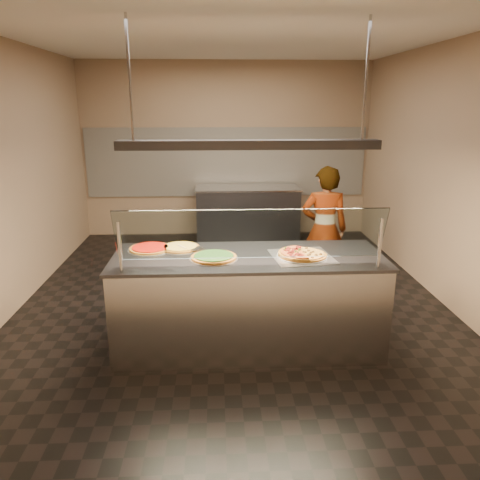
{
  "coord_description": "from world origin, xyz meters",
  "views": [
    {
      "loc": [
        -0.18,
        -5.31,
        2.3
      ],
      "look_at": [
        0.04,
        -0.96,
        1.02
      ],
      "focal_mm": 35.0,
      "sensor_mm": 36.0,
      "label": 1
    }
  ],
  "objects_px": {
    "perforated_tray": "(302,256)",
    "half_pizza_sausage": "(314,254)",
    "serving_counter": "(248,301)",
    "pizza_tomato": "(150,248)",
    "sneeze_guard": "(251,235)",
    "worker": "(324,229)",
    "pizza_spinach": "(214,257)",
    "heat_lamp_housing": "(249,145)",
    "pizza_cheese": "(180,247)",
    "prep_table": "(247,214)",
    "half_pizza_pepperoni": "(291,253)",
    "pizza_spatula": "(188,248)"
  },
  "relations": [
    {
      "from": "sneeze_guard",
      "to": "heat_lamp_housing",
      "type": "bearing_deg",
      "value": 90.0
    },
    {
      "from": "pizza_spatula",
      "to": "half_pizza_sausage",
      "type": "bearing_deg",
      "value": -12.11
    },
    {
      "from": "sneeze_guard",
      "to": "pizza_tomato",
      "type": "bearing_deg",
      "value": 148.66
    },
    {
      "from": "serving_counter",
      "to": "pizza_spinach",
      "type": "distance_m",
      "value": 0.58
    },
    {
      "from": "serving_counter",
      "to": "pizza_spinach",
      "type": "xyz_separation_m",
      "value": [
        -0.32,
        -0.08,
        0.48
      ]
    },
    {
      "from": "pizza_cheese",
      "to": "prep_table",
      "type": "relative_size",
      "value": 0.23
    },
    {
      "from": "perforated_tray",
      "to": "half_pizza_sausage",
      "type": "relative_size",
      "value": 1.28
    },
    {
      "from": "half_pizza_pepperoni",
      "to": "pizza_spatula",
      "type": "relative_size",
      "value": 1.72
    },
    {
      "from": "half_pizza_sausage",
      "to": "heat_lamp_housing",
      "type": "relative_size",
      "value": 0.2
    },
    {
      "from": "pizza_tomato",
      "to": "pizza_spatula",
      "type": "relative_size",
      "value": 1.58
    },
    {
      "from": "sneeze_guard",
      "to": "pizza_spinach",
      "type": "xyz_separation_m",
      "value": [
        -0.32,
        0.26,
        -0.28
      ]
    },
    {
      "from": "serving_counter",
      "to": "half_pizza_pepperoni",
      "type": "distance_m",
      "value": 0.64
    },
    {
      "from": "pizza_cheese",
      "to": "heat_lamp_housing",
      "type": "bearing_deg",
      "value": -20.69
    },
    {
      "from": "worker",
      "to": "heat_lamp_housing",
      "type": "bearing_deg",
      "value": 58.42
    },
    {
      "from": "serving_counter",
      "to": "heat_lamp_housing",
      "type": "relative_size",
      "value": 1.1
    },
    {
      "from": "pizza_tomato",
      "to": "half_pizza_pepperoni",
      "type": "bearing_deg",
      "value": -12.58
    },
    {
      "from": "sneeze_guard",
      "to": "perforated_tray",
      "type": "height_order",
      "value": "sneeze_guard"
    },
    {
      "from": "serving_counter",
      "to": "pizza_tomato",
      "type": "xyz_separation_m",
      "value": [
        -0.94,
        0.23,
        0.48
      ]
    },
    {
      "from": "pizza_cheese",
      "to": "pizza_spatula",
      "type": "bearing_deg",
      "value": -38.65
    },
    {
      "from": "perforated_tray",
      "to": "prep_table",
      "type": "height_order",
      "value": "perforated_tray"
    },
    {
      "from": "prep_table",
      "to": "heat_lamp_housing",
      "type": "xyz_separation_m",
      "value": [
        -0.24,
        -3.71,
        1.48
      ]
    },
    {
      "from": "serving_counter",
      "to": "sneeze_guard",
      "type": "distance_m",
      "value": 0.83
    },
    {
      "from": "pizza_tomato",
      "to": "prep_table",
      "type": "bearing_deg",
      "value": 71.29
    },
    {
      "from": "half_pizza_sausage",
      "to": "sneeze_guard",
      "type": "bearing_deg",
      "value": -155.54
    },
    {
      "from": "perforated_tray",
      "to": "half_pizza_pepperoni",
      "type": "distance_m",
      "value": 0.11
    },
    {
      "from": "pizza_spinach",
      "to": "pizza_spatula",
      "type": "bearing_deg",
      "value": 133.6
    },
    {
      "from": "pizza_spinach",
      "to": "prep_table",
      "type": "relative_size",
      "value": 0.25
    },
    {
      "from": "pizza_tomato",
      "to": "half_pizza_sausage",
      "type": "bearing_deg",
      "value": -11.0
    },
    {
      "from": "half_pizza_sausage",
      "to": "pizza_cheese",
      "type": "height_order",
      "value": "half_pizza_sausage"
    },
    {
      "from": "sneeze_guard",
      "to": "prep_table",
      "type": "distance_m",
      "value": 4.13
    },
    {
      "from": "pizza_spinach",
      "to": "pizza_tomato",
      "type": "distance_m",
      "value": 0.69
    },
    {
      "from": "sneeze_guard",
      "to": "pizza_spinach",
      "type": "bearing_deg",
      "value": 140.61
    },
    {
      "from": "serving_counter",
      "to": "half_pizza_sausage",
      "type": "bearing_deg",
      "value": -6.6
    },
    {
      "from": "half_pizza_sausage",
      "to": "pizza_cheese",
      "type": "bearing_deg",
      "value": 165.87
    },
    {
      "from": "pizza_spinach",
      "to": "pizza_spatula",
      "type": "relative_size",
      "value": 1.64
    },
    {
      "from": "perforated_tray",
      "to": "pizza_tomato",
      "type": "bearing_deg",
      "value": 168.31
    },
    {
      "from": "prep_table",
      "to": "perforated_tray",
      "type": "bearing_deg",
      "value": -86.1
    },
    {
      "from": "pizza_tomato",
      "to": "pizza_spatula",
      "type": "distance_m",
      "value": 0.38
    },
    {
      "from": "sneeze_guard",
      "to": "worker",
      "type": "distance_m",
      "value": 2.09
    },
    {
      "from": "half_pizza_pepperoni",
      "to": "worker",
      "type": "relative_size",
      "value": 0.3
    },
    {
      "from": "serving_counter",
      "to": "pizza_cheese",
      "type": "distance_m",
      "value": 0.84
    },
    {
      "from": "pizza_tomato",
      "to": "prep_table",
      "type": "distance_m",
      "value": 3.71
    },
    {
      "from": "sneeze_guard",
      "to": "pizza_tomato",
      "type": "relative_size",
      "value": 5.35
    },
    {
      "from": "serving_counter",
      "to": "pizza_cheese",
      "type": "bearing_deg",
      "value": 159.31
    },
    {
      "from": "sneeze_guard",
      "to": "perforated_tray",
      "type": "relative_size",
      "value": 3.82
    },
    {
      "from": "perforated_tray",
      "to": "pizza_spinach",
      "type": "height_order",
      "value": "pizza_spinach"
    },
    {
      "from": "sneeze_guard",
      "to": "half_pizza_pepperoni",
      "type": "xyz_separation_m",
      "value": [
        0.39,
        0.28,
        -0.26
      ]
    },
    {
      "from": "perforated_tray",
      "to": "half_pizza_sausage",
      "type": "bearing_deg",
      "value": -1.53
    },
    {
      "from": "sneeze_guard",
      "to": "perforated_tray",
      "type": "xyz_separation_m",
      "value": [
        0.5,
        0.28,
        -0.29
      ]
    },
    {
      "from": "sneeze_guard",
      "to": "pizza_spatula",
      "type": "bearing_deg",
      "value": 137.37
    }
  ]
}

